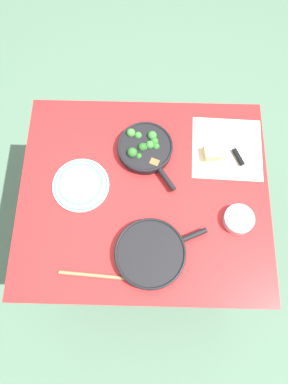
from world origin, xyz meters
The scene contains 10 objects.
ground_plane centered at (0.00, 0.00, 0.00)m, with size 14.00×14.00×0.00m, color #51755B.
dining_table_red centered at (0.00, 0.00, 0.66)m, with size 1.12×0.96×0.74m.
skillet_broccoli centered at (0.00, 0.21, 0.77)m, with size 0.27×0.34×0.07m.
skillet_eggs centered at (0.03, -0.27, 0.76)m, with size 0.39×0.30×0.05m.
wooden_spoon centered at (-0.11, -0.37, 0.74)m, with size 0.39×0.05×0.02m.
parchment_sheet centered at (0.38, 0.23, 0.74)m, with size 0.34×0.33×0.00m.
grater_knife centered at (0.41, 0.22, 0.75)m, with size 0.12×0.23×0.02m.
cheese_block centered at (0.31, 0.20, 0.76)m, with size 0.09×0.08×0.05m.
dinner_plate_stack centered at (-0.28, 0.03, 0.75)m, with size 0.26×0.26×0.03m.
prep_bowl_steel centered at (0.41, -0.12, 0.76)m, with size 0.13×0.13×0.04m.
Camera 1 is at (0.01, -0.50, 2.18)m, focal length 32.00 mm.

